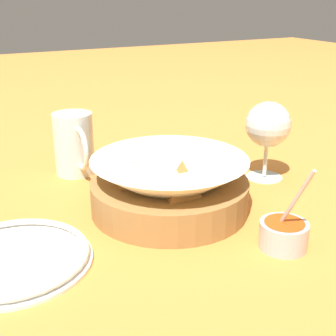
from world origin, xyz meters
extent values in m
plane|color=orange|center=(0.00, 0.00, 0.00)|extent=(4.00, 4.00, 0.00)
cylinder|color=olive|center=(-0.01, 0.00, 0.02)|extent=(0.24, 0.24, 0.05)
cone|color=#EDE5C6|center=(-0.01, 0.00, 0.04)|extent=(0.24, 0.24, 0.08)
cylinder|color=#3D842D|center=(-0.01, 0.00, 0.03)|extent=(0.18, 0.18, 0.01)
pyramid|color=#B77A38|center=(0.04, -0.01, 0.06)|extent=(0.09, 0.09, 0.07)
pyramid|color=#B77A38|center=(-0.02, 0.05, 0.06)|extent=(0.08, 0.08, 0.05)
pyramid|color=#B77A38|center=(-0.06, -0.01, 0.05)|extent=(0.07, 0.06, 0.05)
pyramid|color=#B77A38|center=(-0.02, -0.05, 0.06)|extent=(0.05, 0.07, 0.05)
cylinder|color=#B7B7BC|center=(0.16, 0.08, 0.02)|extent=(0.06, 0.06, 0.04)
cylinder|color=#CC4C14|center=(0.16, 0.08, 0.02)|extent=(0.05, 0.05, 0.02)
cylinder|color=#B7B7BC|center=(0.17, 0.08, 0.07)|extent=(0.06, 0.01, 0.11)
cylinder|color=silver|center=(-0.05, 0.21, 0.00)|extent=(0.06, 0.06, 0.00)
cylinder|color=silver|center=(-0.05, 0.21, 0.03)|extent=(0.01, 0.01, 0.06)
sphere|color=silver|center=(-0.05, 0.21, 0.10)|extent=(0.08, 0.08, 0.08)
sphere|color=#E5B77F|center=(-0.05, 0.21, 0.09)|extent=(0.05, 0.05, 0.05)
cylinder|color=silver|center=(-0.22, -0.08, 0.06)|extent=(0.07, 0.07, 0.11)
cylinder|color=gold|center=(-0.22, -0.08, 0.04)|extent=(0.06, 0.06, 0.08)
torus|color=silver|center=(-0.18, -0.08, 0.06)|extent=(0.08, 0.01, 0.08)
cylinder|color=white|center=(0.03, -0.24, 0.00)|extent=(0.19, 0.19, 0.01)
torus|color=white|center=(0.03, -0.24, 0.01)|extent=(0.19, 0.19, 0.01)
camera|label=1|loc=(0.56, -0.30, 0.32)|focal=50.00mm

